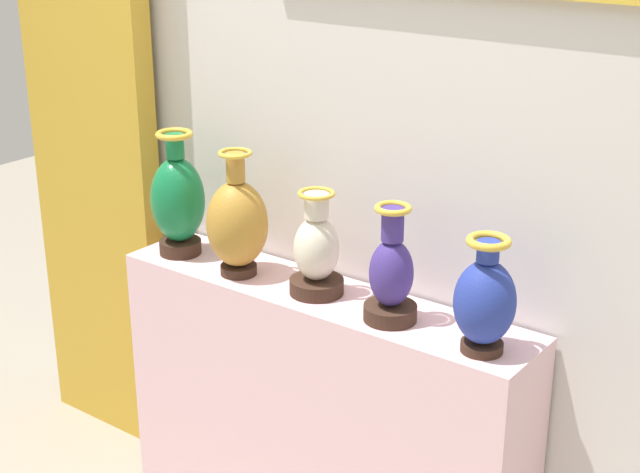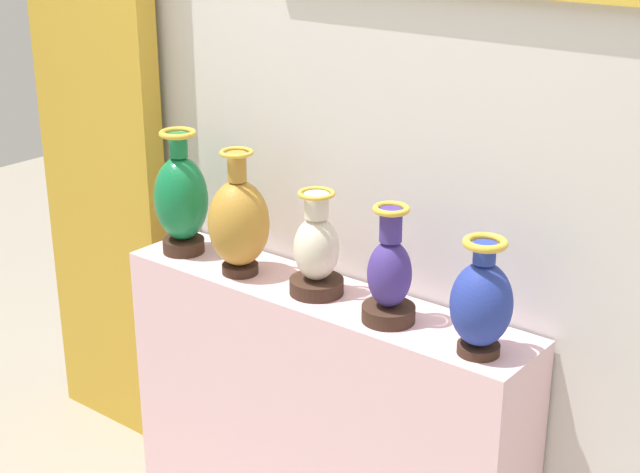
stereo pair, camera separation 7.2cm
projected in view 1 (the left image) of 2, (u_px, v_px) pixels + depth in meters
name	position (u px, v px, depth m)	size (l,w,h in m)	color
display_shelf	(320.00, 420.00, 2.96)	(1.36, 0.28, 0.86)	beige
back_wall	(365.00, 63.00, 2.72)	(2.88, 0.14, 2.97)	silver
curtain_gold	(91.00, 119.00, 3.34)	(0.57, 0.08, 2.42)	gold
vase_emerald	(178.00, 201.00, 3.03)	(0.17, 0.17, 0.40)	#382319
vase_ochre	(237.00, 223.00, 2.88)	(0.19, 0.19, 0.39)	#382319
vase_ivory	(317.00, 253.00, 2.76)	(0.16, 0.16, 0.31)	#382319
vase_indigo	(391.00, 276.00, 2.59)	(0.15, 0.15, 0.33)	#382319
vase_cobalt	(485.00, 301.00, 2.41)	(0.16, 0.16, 0.31)	#382319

